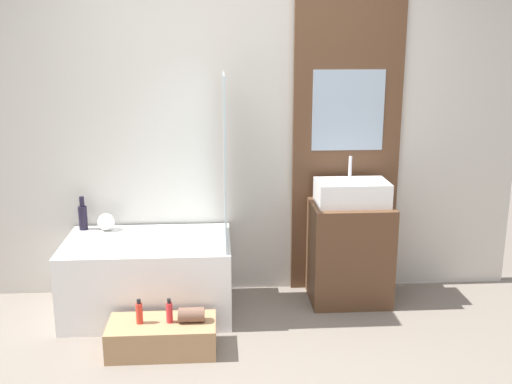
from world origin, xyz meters
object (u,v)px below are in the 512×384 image
Objects in this scene: vase_tall_dark at (83,216)px; vase_round_light at (106,222)px; bottle_soap_primary at (139,313)px; bottle_soap_secondary at (169,312)px; bathtub at (149,276)px; wooden_step_bench at (162,337)px; sink at (352,193)px.

vase_round_light is at bearing -10.42° from vase_tall_dark.
bottle_soap_primary is at bearing -59.73° from vase_tall_dark.
bottle_soap_primary is 1.02× the size of bottle_soap_secondary.
bottle_soap_secondary is at bearing -71.96° from bathtub.
vase_tall_dark is 1.58× the size of bottle_soap_primary.
bottle_soap_secondary reaches higher than wooden_step_bench.
wooden_step_bench is 4.22× the size of bottle_soap_primary.
vase_round_light is at bearing 119.21° from wooden_step_bench.
wooden_step_bench is (0.13, -0.56, -0.17)m from bathtub.
bottle_soap_secondary is at bearing -151.66° from sink.
sink reaches higher than vase_tall_dark.
sink is at bearing -4.26° from vase_round_light.
sink is 2.04× the size of vase_tall_dark.
sink reaches higher than bottle_soap_primary.
bottle_soap_primary is (0.32, -0.81, -0.33)m from vase_round_light.
bathtub is at bearing -37.44° from vase_round_light.
vase_tall_dark reaches higher than bathtub.
bathtub is 0.66m from vase_tall_dark.
bottle_soap_secondary is at bearing -58.18° from vase_round_light.
bottle_soap_primary is at bearing -89.75° from bathtub.
sink is 3.22× the size of bottle_soap_primary.
sink is at bearing -4.81° from vase_tall_dark.
vase_round_light is 0.93m from bottle_soap_primary.
wooden_step_bench is at bearing 180.00° from bottle_soap_secondary.
bathtub is 0.56m from bottle_soap_primary.
sink is 3.27× the size of bottle_soap_secondary.
vase_tall_dark reaches higher than vase_round_light.
bathtub is 0.59m from bottle_soap_secondary.
bottle_soap_primary is at bearing 180.00° from wooden_step_bench.
bottle_soap_primary is at bearing 180.00° from bottle_soap_secondary.
sink is at bearing 4.45° from bathtub.
vase_tall_dark is 1.60× the size of bottle_soap_secondary.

